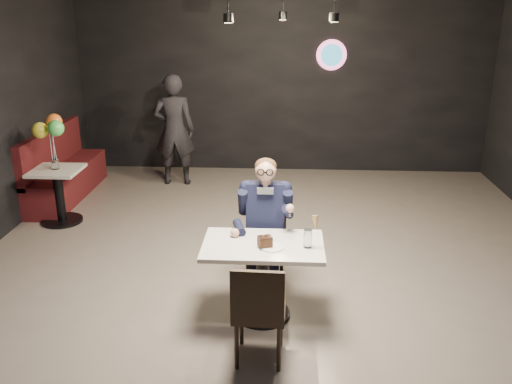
# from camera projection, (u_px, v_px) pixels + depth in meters

# --- Properties ---
(floor) EXTENTS (9.00, 9.00, 0.00)m
(floor) POSITION_uv_depth(u_px,v_px,m) (276.00, 298.00, 5.47)
(floor) COLOR #6F655D
(floor) RESTS_ON ground
(wall_sign) EXTENTS (0.50, 0.06, 0.50)m
(wall_sign) POSITION_uv_depth(u_px,v_px,m) (331.00, 55.00, 8.98)
(wall_sign) COLOR pink
(wall_sign) RESTS_ON floor
(main_table) EXTENTS (1.10, 0.70, 0.75)m
(main_table) POSITION_uv_depth(u_px,v_px,m) (263.00, 280.00, 5.05)
(main_table) COLOR silver
(main_table) RESTS_ON floor
(chair_far) EXTENTS (0.42, 0.46, 0.92)m
(chair_far) POSITION_uv_depth(u_px,v_px,m) (265.00, 247.00, 5.54)
(chair_far) COLOR black
(chair_far) RESTS_ON floor
(chair_near) EXTENTS (0.44, 0.47, 0.92)m
(chair_near) POSITION_uv_depth(u_px,v_px,m) (259.00, 309.00, 4.42)
(chair_near) COLOR black
(chair_near) RESTS_ON floor
(seated_man) EXTENTS (0.60, 0.80, 1.44)m
(seated_man) POSITION_uv_depth(u_px,v_px,m) (265.00, 223.00, 5.45)
(seated_man) COLOR black
(seated_man) RESTS_ON floor
(dessert_plate) EXTENTS (0.22, 0.22, 0.01)m
(dessert_plate) POSITION_uv_depth(u_px,v_px,m) (272.00, 247.00, 4.84)
(dessert_plate) COLOR white
(dessert_plate) RESTS_ON main_table
(cake_slice) EXTENTS (0.14, 0.13, 0.08)m
(cake_slice) POSITION_uv_depth(u_px,v_px,m) (265.00, 242.00, 4.83)
(cake_slice) COLOR black
(cake_slice) RESTS_ON dessert_plate
(mint_leaf) EXTENTS (0.06, 0.04, 0.01)m
(mint_leaf) POSITION_uv_depth(u_px,v_px,m) (270.00, 238.00, 4.81)
(mint_leaf) COLOR green
(mint_leaf) RESTS_ON cake_slice
(sundae_glass) EXTENTS (0.08, 0.08, 0.17)m
(sundae_glass) POSITION_uv_depth(u_px,v_px,m) (308.00, 238.00, 4.82)
(sundae_glass) COLOR silver
(sundae_glass) RESTS_ON main_table
(wafer_cone) EXTENTS (0.08, 0.08, 0.13)m
(wafer_cone) POSITION_uv_depth(u_px,v_px,m) (315.00, 223.00, 4.75)
(wafer_cone) COLOR #DAB359
(wafer_cone) RESTS_ON sundae_glass
(booth_bench) EXTENTS (0.52, 2.09, 1.05)m
(booth_bench) POSITION_uv_depth(u_px,v_px,m) (65.00, 164.00, 8.16)
(booth_bench) COLOR #410E16
(booth_bench) RESTS_ON floor
(side_table) EXTENTS (0.62, 0.62, 0.77)m
(side_table) POSITION_uv_depth(u_px,v_px,m) (59.00, 195.00, 7.24)
(side_table) COLOR silver
(side_table) RESTS_ON floor
(balloon_vase) EXTENTS (0.09, 0.09, 0.14)m
(balloon_vase) POSITION_uv_depth(u_px,v_px,m) (55.00, 164.00, 7.10)
(balloon_vase) COLOR silver
(balloon_vase) RESTS_ON side_table
(balloon_bunch) EXTENTS (0.38, 0.38, 0.62)m
(balloon_bunch) POSITION_uv_depth(u_px,v_px,m) (52.00, 135.00, 6.97)
(balloon_bunch) COLOR yellow
(balloon_bunch) RESTS_ON balloon_vase
(passerby) EXTENTS (0.68, 0.47, 1.78)m
(passerby) POSITION_uv_depth(u_px,v_px,m) (174.00, 130.00, 8.67)
(passerby) COLOR black
(passerby) RESTS_ON floor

